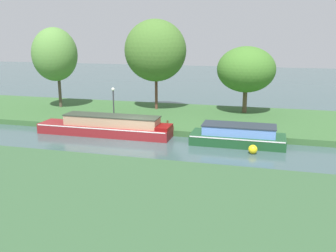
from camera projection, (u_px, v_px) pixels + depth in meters
The scene contains 12 objects.
ground_plane at pixel (134, 142), 24.19m from camera, with size 120.00×120.00×0.00m, color #395051.
riverbank_far at pixel (163, 117), 30.72m from camera, with size 72.00×10.00×0.40m, color #355F30.
riverbank_near at pixel (60, 196), 15.70m from camera, with size 72.00×10.00×0.40m, color #325432.
maroon_barge at pixel (108, 126), 25.76m from camera, with size 9.37×1.88×1.40m.
forest_narrowboat at pixel (238, 136), 23.57m from camera, with size 5.83×2.18×1.28m.
willow_tree_left at pixel (55, 55), 32.20m from camera, with size 3.83×3.88×6.93m.
willow_tree_centre at pixel (155, 51), 31.48m from camera, with size 5.22×4.65×7.59m.
willow_tree_right at pixel (246, 70), 30.28m from camera, with size 4.69×4.62×5.43m.
lamp_post at pixel (113, 100), 27.85m from camera, with size 0.24×0.24×2.53m.
mooring_post_near at pixel (225, 127), 25.01m from camera, with size 0.17×0.17×0.63m, color #4A3022.
mooring_post_far at pixel (167, 124), 26.01m from camera, with size 0.13×0.13×0.57m, color #4E4121.
channel_buoy at pixel (253, 149), 21.77m from camera, with size 0.53×0.53×0.53m, color yellow.
Camera 1 is at (8.09, -21.91, 6.77)m, focal length 40.22 mm.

